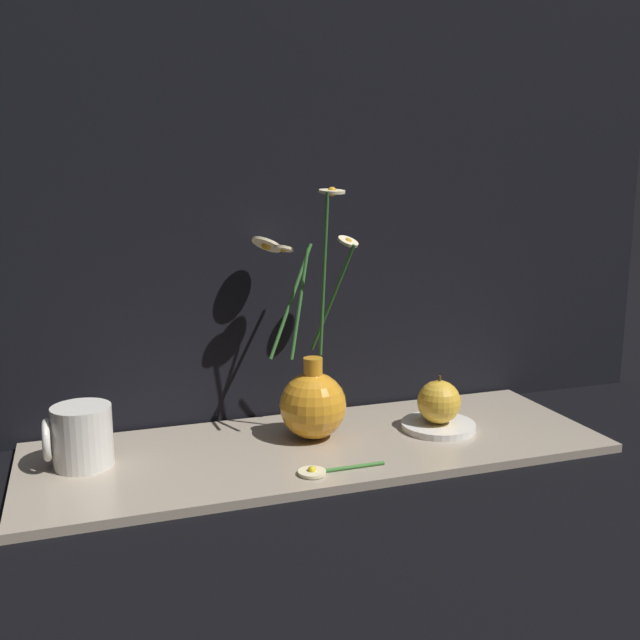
{
  "coord_description": "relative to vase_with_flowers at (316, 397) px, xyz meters",
  "views": [
    {
      "loc": [
        -0.31,
        -0.91,
        0.38
      ],
      "look_at": [
        0.0,
        0.0,
        0.19
      ],
      "focal_mm": 40.0,
      "sensor_mm": 36.0,
      "label": 1
    }
  ],
  "objects": [
    {
      "name": "orange_fruit",
      "position": [
        0.18,
        -0.03,
        -0.02
      ],
      "size": [
        0.06,
        0.06,
        0.07
      ],
      "color": "gold",
      "rests_on": "saucer_plate"
    },
    {
      "name": "loose_daisy",
      "position": [
        -0.03,
        -0.13,
        -0.06
      ],
      "size": [
        0.12,
        0.04,
        0.01
      ],
      "color": "#3D7A33",
      "rests_on": "shelf"
    },
    {
      "name": "backdrop_wall",
      "position": [
        -0.0,
        0.13,
        0.48
      ],
      "size": [
        1.31,
        0.02,
        1.1
      ],
      "color": "black",
      "rests_on": "ground_plane"
    },
    {
      "name": "yellow_mug",
      "position": [
        -0.32,
        -0.0,
        -0.02
      ],
      "size": [
        0.09,
        0.08,
        0.08
      ],
      "color": "silver",
      "rests_on": "shelf"
    },
    {
      "name": "shelf",
      "position": [
        -0.0,
        -0.03,
        -0.07
      ],
      "size": [
        0.81,
        0.28,
        0.01
      ],
      "color": "tan",
      "rests_on": "ground_plane"
    },
    {
      "name": "saucer_plate",
      "position": [
        0.18,
        -0.03,
        -0.06
      ],
      "size": [
        0.11,
        0.11,
        0.01
      ],
      "color": "white",
      "rests_on": "shelf"
    },
    {
      "name": "vase_with_flowers",
      "position": [
        0.0,
        0.0,
        0.0
      ],
      "size": [
        0.16,
        0.16,
        0.36
      ],
      "color": "orange",
      "rests_on": "shelf"
    },
    {
      "name": "ground_plane",
      "position": [
        -0.0,
        -0.03,
        -0.07
      ],
      "size": [
        6.0,
        6.0,
        0.0
      ],
      "primitive_type": "plane",
      "color": "black"
    }
  ]
}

